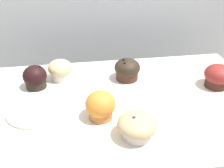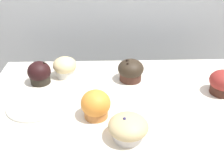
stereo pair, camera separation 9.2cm
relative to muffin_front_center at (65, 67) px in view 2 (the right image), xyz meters
name	(u,v)px [view 2 (the right image)]	position (x,y,z in m)	size (l,w,h in m)	color
wall_back	(117,36)	(0.23, 0.41, -0.03)	(3.20, 0.10, 1.80)	#B2B7BC
muffin_front_center	(65,67)	(0.00, 0.00, 0.00)	(0.09, 0.09, 0.08)	white
muffin_back_left	(96,105)	(0.13, -0.27, 0.00)	(0.09, 0.09, 0.09)	#C4773B
muffin_back_right	(223,83)	(0.58, -0.14, 0.00)	(0.10, 0.10, 0.09)	#45241A
muffin_front_left	(131,70)	(0.26, -0.04, 0.00)	(0.10, 0.10, 0.09)	#472A1F
muffin_front_right	(39,73)	(-0.09, -0.05, 0.00)	(0.09, 0.09, 0.09)	#2B261D
muffin_back_center	(128,128)	(0.22, -0.37, 0.00)	(0.11, 0.11, 0.08)	silver
serving_plate	(34,105)	(-0.08, -0.21, -0.04)	(0.19, 0.19, 0.01)	beige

